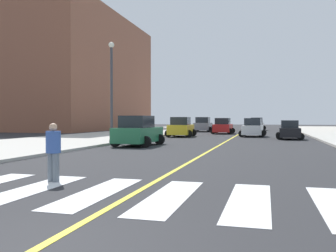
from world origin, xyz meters
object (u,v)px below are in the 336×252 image
car_red_fifth (223,126)px  car_yellow_sixth (181,128)px  car_white_third (253,128)px  pedestrian_crossing (53,150)px  car_gray_second (203,125)px  street_lamp (112,82)px  car_silver_seventh (257,124)px  car_black_nearest (289,130)px  car_green_fourth (138,132)px

car_red_fifth → car_yellow_sixth: bearing=-111.1°
car_white_third → pedestrian_crossing: (-4.52, -28.40, 0.06)m
car_gray_second → car_yellow_sixth: 14.38m
street_lamp → car_white_third: bearing=48.1°
car_red_fifth → street_lamp: 19.01m
car_white_third → car_silver_seventh: bearing=-87.6°
car_black_nearest → pedestrian_crossing: 25.68m
car_red_fifth → car_silver_seventh: size_ratio=0.96×
car_yellow_sixth → car_red_fifth: bearing=65.8°
car_white_third → car_silver_seventh: car_silver_seventh is taller
car_green_fourth → car_silver_seventh: car_green_fourth is taller
street_lamp → car_yellow_sixth: bearing=70.5°
car_red_fifth → car_yellow_sixth: size_ratio=0.95×
car_black_nearest → car_silver_seventh: size_ratio=0.84×
car_silver_seventh → car_green_fourth: bearing=79.6°
car_yellow_sixth → pedestrian_crossing: bearing=-87.0°
car_yellow_sixth → pedestrian_crossing: 26.48m
car_yellow_sixth → pedestrian_crossing: size_ratio=2.66×
car_white_third → car_black_nearest: bearing=131.8°
car_silver_seventh → car_red_fifth: bearing=76.7°
car_red_fifth → street_lamp: (-6.58, -17.44, 3.72)m
street_lamp → car_black_nearest: bearing=29.0°
car_red_fifth → car_silver_seventh: car_silver_seventh is taller
car_green_fourth → car_yellow_sixth: car_green_fourth is taller
car_red_fifth → car_green_fourth: bearing=-98.0°
car_gray_second → pedestrian_crossing: (2.60, -40.75, -0.02)m
car_green_fourth → pedestrian_crossing: bearing=-78.0°
car_green_fourth → street_lamp: bearing=137.7°
car_red_fifth → car_yellow_sixth: 8.68m
car_white_third → street_lamp: 15.80m
car_red_fifth → car_black_nearest: bearing=-54.2°
car_yellow_sixth → street_lamp: 10.63m
street_lamp → car_green_fourth: bearing=-44.4°
car_gray_second → car_silver_seventh: (7.02, 8.09, -0.02)m
car_gray_second → street_lamp: (-3.13, -23.77, 3.66)m
street_lamp → car_silver_seventh: bearing=72.3°
car_green_fourth → car_silver_seventh: bearing=81.1°
car_gray_second → car_white_third: size_ratio=1.08×
car_black_nearest → car_gray_second: size_ratio=0.82×
car_silver_seventh → street_lamp: size_ratio=0.58×
car_gray_second → car_silver_seventh: car_gray_second is taller
car_white_third → car_green_fourth: car_green_fourth is taller
car_white_third → car_yellow_sixth: car_yellow_sixth is taller
pedestrian_crossing → car_silver_seventh: bearing=93.0°
car_gray_second → car_red_fifth: size_ratio=1.07×
car_white_third → car_red_fifth: (-3.67, 6.01, 0.01)m
car_black_nearest → street_lamp: (-13.52, -7.49, 3.82)m
car_yellow_sixth → car_silver_seventh: 23.48m
car_black_nearest → street_lamp: street_lamp is taller
car_yellow_sixth → car_silver_seventh: bearing=70.9°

